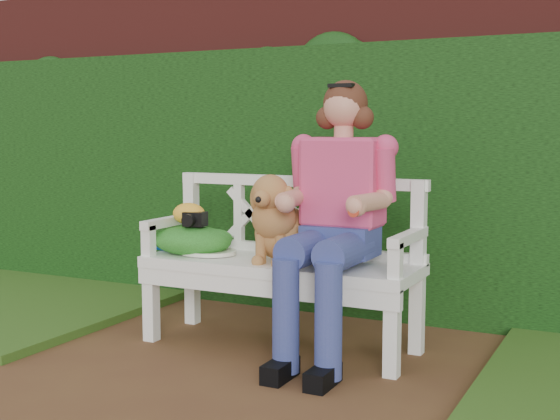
% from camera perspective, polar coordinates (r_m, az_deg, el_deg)
% --- Properties ---
extents(ground, '(60.00, 60.00, 0.00)m').
position_cam_1_polar(ground, '(3.47, -6.23, -13.77)').
color(ground, brown).
extents(brick_wall, '(10.00, 0.30, 2.20)m').
position_cam_1_polar(brick_wall, '(4.96, 5.56, 5.25)').
color(brick_wall, maroon).
rests_on(brick_wall, ground).
extents(ivy_hedge, '(10.00, 0.18, 1.70)m').
position_cam_1_polar(ivy_hedge, '(4.77, 4.59, 2.21)').
color(ivy_hedge, '#205F19').
rests_on(ivy_hedge, ground).
extents(garden_bench, '(1.61, 0.69, 0.48)m').
position_cam_1_polar(garden_bench, '(4.08, 0.00, -7.14)').
color(garden_bench, white).
rests_on(garden_bench, ground).
extents(seated_woman, '(0.84, 0.96, 1.42)m').
position_cam_1_polar(seated_woman, '(3.84, 4.54, -0.89)').
color(seated_woman, '#D4244D').
rests_on(seated_woman, ground).
extents(dog, '(0.44, 0.51, 0.47)m').
position_cam_1_polar(dog, '(3.97, 0.01, -0.52)').
color(dog, olive).
rests_on(dog, garden_bench).
extents(tennis_racket, '(0.66, 0.31, 0.03)m').
position_cam_1_polar(tennis_racket, '(4.23, -5.90, -3.15)').
color(tennis_racket, white).
rests_on(tennis_racket, garden_bench).
extents(green_bag, '(0.48, 0.37, 0.16)m').
position_cam_1_polar(green_bag, '(4.25, -6.71, -2.25)').
color(green_bag, green).
rests_on(green_bag, garden_bench).
extents(camera_item, '(0.13, 0.10, 0.08)m').
position_cam_1_polar(camera_item, '(4.21, -6.48, -0.68)').
color(camera_item, black).
rests_on(camera_item, green_bag).
extents(baseball_glove, '(0.20, 0.15, 0.12)m').
position_cam_1_polar(baseball_glove, '(4.27, -6.95, -0.28)').
color(baseball_glove, '#F6AC2B').
rests_on(baseball_glove, green_bag).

